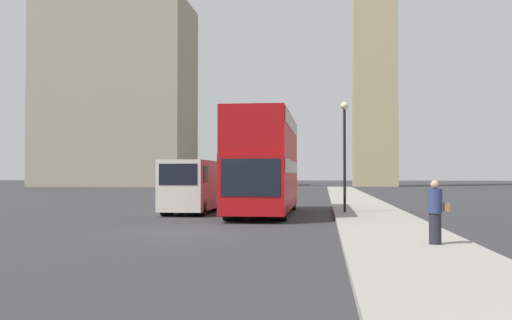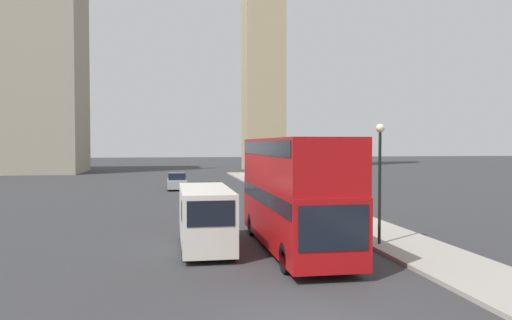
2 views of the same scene
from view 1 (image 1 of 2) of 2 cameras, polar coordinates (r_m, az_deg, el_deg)
ground_plane at (r=18.64m, az=-7.44°, el=-7.09°), size 300.00×300.00×0.00m
sidewalk_strip at (r=18.19m, az=13.39°, el=-6.97°), size 3.25×120.00×0.15m
building_block_distant at (r=91.25m, az=-13.76°, el=6.34°), size 22.66×13.20×34.29m
red_double_decker_bus at (r=25.96m, az=0.84°, el=-0.02°), size 2.55×10.04×4.48m
white_van at (r=27.21m, az=-6.31°, el=-2.50°), size 2.00×5.86×2.47m
pedestrian at (r=14.50m, az=17.51°, el=-5.00°), size 0.50×0.34×1.55m
street_lamp at (r=25.79m, az=8.85°, el=2.19°), size 0.36×0.36×4.94m
parked_sedan at (r=54.15m, az=-0.61°, el=-2.64°), size 1.75×4.41×1.56m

